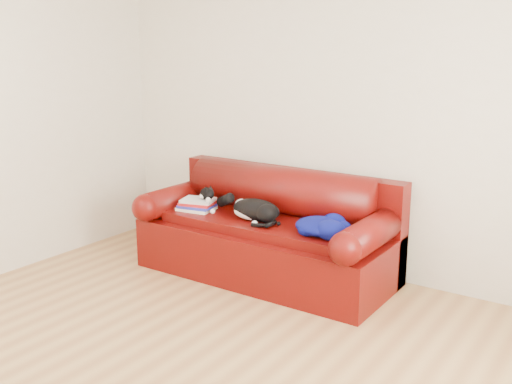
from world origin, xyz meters
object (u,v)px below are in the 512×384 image
blanket (323,226)px  sofa_base (266,248)px  book_stack (197,204)px  cat (255,210)px

blanket → sofa_base: bearing=168.8°
book_stack → blanket: bearing=0.7°
sofa_base → book_stack: (-0.62, -0.13, 0.31)m
sofa_base → book_stack: bearing=-168.2°
cat → blanket: size_ratio=1.20×
cat → book_stack: bearing=-157.8°
sofa_base → blanket: bearing=-11.2°
sofa_base → cat: bearing=-107.7°
book_stack → blanket: size_ratio=0.66×
sofa_base → blanket: 0.68m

